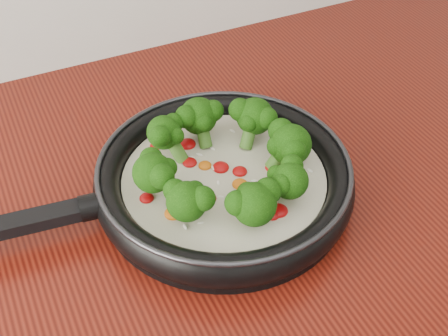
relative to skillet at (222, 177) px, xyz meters
name	(u,v)px	position (x,y,z in m)	size (l,w,h in m)	color
skillet	(222,177)	(0.00, 0.00, 0.00)	(0.54, 0.37, 0.10)	black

